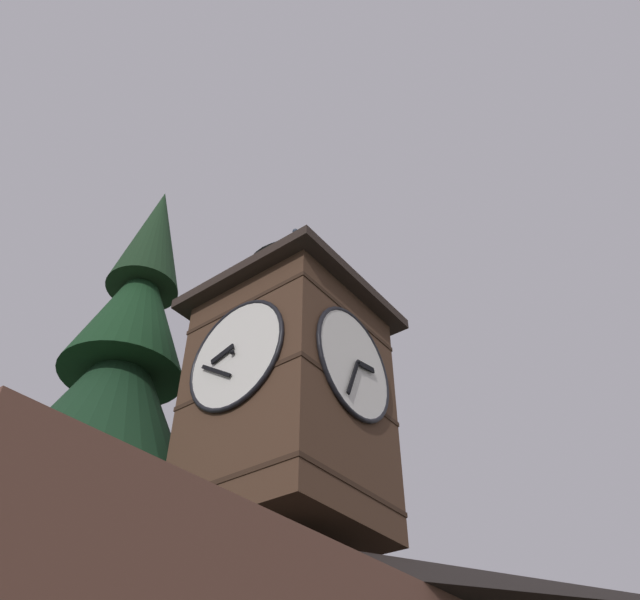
{
  "coord_description": "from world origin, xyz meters",
  "views": [
    {
      "loc": [
        8.05,
        7.49,
        2.21
      ],
      "look_at": [
        -1.63,
        0.14,
        12.34
      ],
      "focal_mm": 35.14,
      "sensor_mm": 36.0,
      "label": 1
    }
  ],
  "objects": [
    {
      "name": "clock_tower",
      "position": [
        -1.06,
        -0.27,
        9.85
      ],
      "size": [
        4.12,
        4.12,
        8.49
      ],
      "color": "#4C3323",
      "rests_on": "building_main"
    },
    {
      "name": "pine_tree_behind",
      "position": [
        0.57,
        -4.4,
        7.33
      ],
      "size": [
        6.45,
        6.45,
        17.61
      ],
      "color": "#473323",
      "rests_on": "ground_plane"
    },
    {
      "name": "moon",
      "position": [
        -17.87,
        -33.32,
        15.28
      ],
      "size": [
        1.63,
        1.63,
        1.63
      ],
      "color": "silver"
    }
  ]
}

